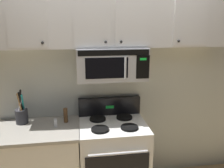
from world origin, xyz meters
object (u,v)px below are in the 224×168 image
Objects in this scene: pepper_mill at (66,115)px; utensil_crock_charcoal at (22,114)px; stove_range at (113,157)px; over_range_microwave at (111,63)px; salt_shaker at (55,123)px.

utensil_crock_charcoal is at bearing 174.95° from pepper_mill.
utensil_crock_charcoal is at bearing 170.38° from stove_range.
over_range_microwave reaches higher than pepper_mill.
pepper_mill is at bearing 166.25° from stove_range.
over_range_microwave reaches higher than stove_range.
utensil_crock_charcoal is 0.49m from pepper_mill.
salt_shaker is at bearing -171.63° from over_range_microwave.
pepper_mill is at bearing 44.83° from salt_shaker.
over_range_microwave is 4.57× the size of pepper_mill.
salt_shaker is 0.16m from pepper_mill.
over_range_microwave is 0.79m from pepper_mill.
utensil_crock_charcoal is 2.44× the size of pepper_mill.
stove_range is 1.11m from over_range_microwave.
salt_shaker is 0.56× the size of pepper_mill.
utensil_crock_charcoal is (-1.02, 0.06, -0.57)m from over_range_microwave.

